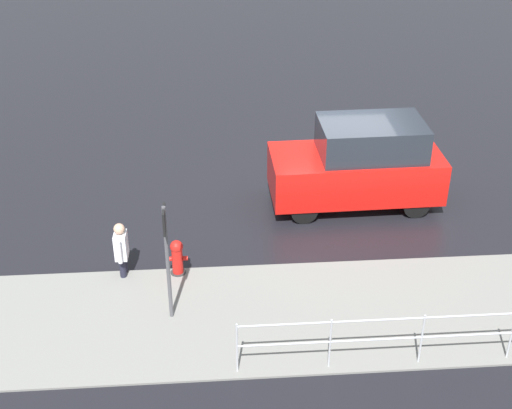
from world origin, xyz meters
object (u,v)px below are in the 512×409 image
(moving_hatchback, at_px, (359,164))
(pedestrian, at_px, (121,247))
(fire_hydrant, at_px, (177,258))
(sign_post, at_px, (166,247))

(moving_hatchback, relative_size, pedestrian, 3.23)
(fire_hydrant, bearing_deg, moving_hatchback, -148.39)
(moving_hatchback, xyz_separation_m, fire_hydrant, (4.15, 2.55, -0.63))
(moving_hatchback, xyz_separation_m, pedestrian, (5.23, 2.51, -0.34))
(pedestrian, distance_m, sign_post, 1.93)
(sign_post, bearing_deg, pedestrian, -54.57)
(sign_post, bearing_deg, moving_hatchback, -137.34)
(moving_hatchback, bearing_deg, pedestrian, 25.61)
(fire_hydrant, height_order, pedestrian, pedestrian)
(moving_hatchback, relative_size, fire_hydrant, 4.91)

